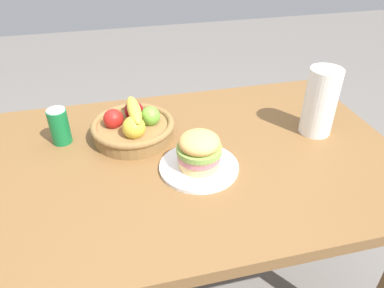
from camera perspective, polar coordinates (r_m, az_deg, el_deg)
The scene contains 6 objects.
dining_table at distance 1.26m, azimuth -0.53°, elevation -5.56°, with size 1.40×0.90×0.75m.
plate at distance 1.14m, azimuth 1.10°, elevation -3.59°, with size 0.25×0.25×0.01m, color white.
sandwich at distance 1.10m, azimuth 1.13°, elevation -0.94°, with size 0.14×0.14×0.12m.
soda_can at distance 1.31m, azimuth -20.07°, elevation 2.64°, with size 0.07×0.07×0.13m.
fruit_basket at distance 1.28m, azimuth -9.20°, elevation 2.78°, with size 0.29×0.29×0.14m.
paper_towel_roll at distance 1.33m, azimuth 19.46°, elevation 6.23°, with size 0.11×0.11×0.24m, color white.
Camera 1 is at (-0.22, -0.94, 1.46)m, focal length 34.04 mm.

